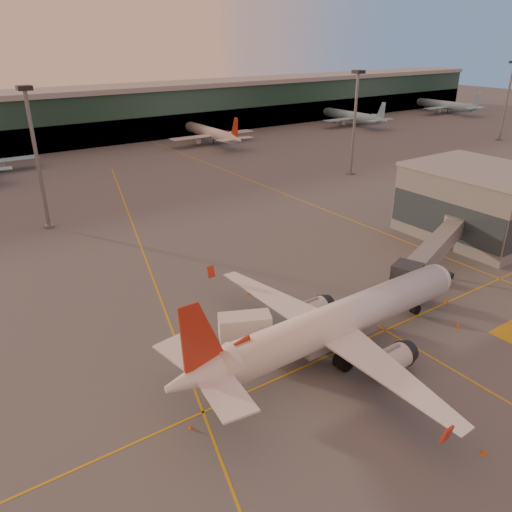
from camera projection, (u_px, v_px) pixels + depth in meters
ground at (389, 364)px, 55.31m from camera, size 600.00×600.00×0.00m
taxi_markings at (159, 249)px, 84.94m from camera, size 100.12×173.00×0.01m
terminal at (49, 119)px, 158.29m from camera, size 400.00×20.00×17.60m
gate_building at (477, 203)px, 88.00m from camera, size 18.40×22.40×12.60m
mast_west_near at (35, 149)px, 88.47m from camera, size 2.40×2.40×25.60m
mast_east_near at (355, 116)px, 124.41m from camera, size 2.40×2.40×25.60m
mast_east_far at (508, 95)px, 166.36m from camera, size 2.40×2.40×25.60m
distant_aircraft_row at (112, 156)px, 149.61m from camera, size 350.00×34.00×13.00m
main_airplane at (334, 324)px, 55.56m from camera, size 40.65×36.53×12.29m
jet_bridge at (438, 246)px, 75.32m from camera, size 26.60×12.36×6.02m
catering_truck at (245, 330)px, 56.85m from camera, size 6.42×4.76×4.57m
pushback_tug at (413, 274)px, 74.54m from camera, size 3.47×2.25×1.66m
cone_nose at (447, 301)px, 67.76m from camera, size 0.50×0.50×0.64m
cone_tail at (191, 426)px, 46.22m from camera, size 0.40×0.40×0.51m
cone_wing_right at (484, 451)px, 43.39m from camera, size 0.47×0.47×0.60m
cone_wing_left at (248, 292)px, 70.19m from camera, size 0.45×0.45×0.57m
cone_fwd at (458, 325)px, 62.22m from camera, size 0.48×0.48×0.61m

